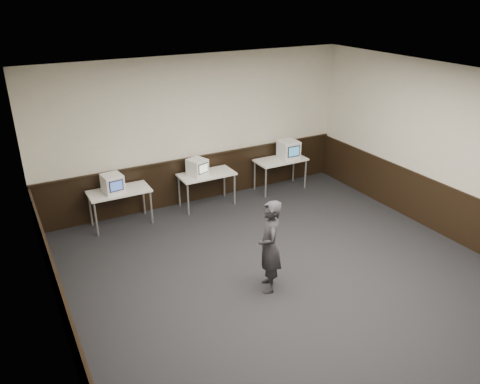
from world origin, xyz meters
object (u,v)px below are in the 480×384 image
at_px(desk_center, 207,177).
at_px(emac_center, 197,167).
at_px(desk_right, 281,162).
at_px(desk_left, 119,194).
at_px(emac_right, 289,150).
at_px(emac_left, 113,184).
at_px(person, 270,247).

relative_size(desk_center, emac_center, 2.58).
bearing_deg(desk_right, desk_left, 180.00).
bearing_deg(emac_center, desk_left, 161.92).
bearing_deg(desk_left, emac_center, 0.65).
distance_m(desk_left, emac_right, 4.01).
bearing_deg(desk_center, emac_right, -0.58).
bearing_deg(desk_left, desk_center, 0.00).
bearing_deg(emac_right, emac_left, -177.86).
relative_size(emac_center, emac_right, 0.99).
distance_m(desk_right, emac_center, 2.11).
bearing_deg(emac_right, emac_center, -179.08).
distance_m(desk_left, emac_left, 0.28).
relative_size(desk_right, emac_center, 2.58).
bearing_deg(emac_right, desk_left, -178.37).
bearing_deg(emac_right, desk_right, 175.83).
bearing_deg(desk_right, desk_center, 180.00).
height_order(emac_left, person, person).
bearing_deg(emac_left, desk_center, -5.84).
height_order(desk_center, emac_left, emac_left).
xyz_separation_m(emac_center, person, (-0.24, -3.30, -0.16)).
xyz_separation_m(desk_left, emac_left, (-0.11, -0.04, 0.26)).
xyz_separation_m(desk_right, emac_right, (0.20, -0.02, 0.28)).
distance_m(emac_left, emac_right, 4.11).
distance_m(desk_center, emac_right, 2.12).
bearing_deg(emac_left, person, -70.95).
relative_size(emac_left, emac_right, 0.92).
relative_size(desk_left, desk_right, 1.00).
xyz_separation_m(desk_right, emac_left, (-3.91, -0.04, 0.26)).
bearing_deg(desk_center, desk_left, 180.00).
distance_m(desk_right, person, 4.03).
relative_size(desk_right, emac_left, 2.78).
xyz_separation_m(desk_center, emac_left, (-2.01, -0.04, 0.26)).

